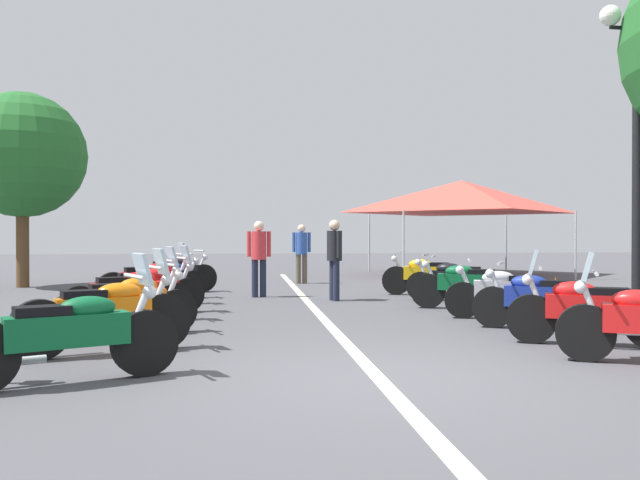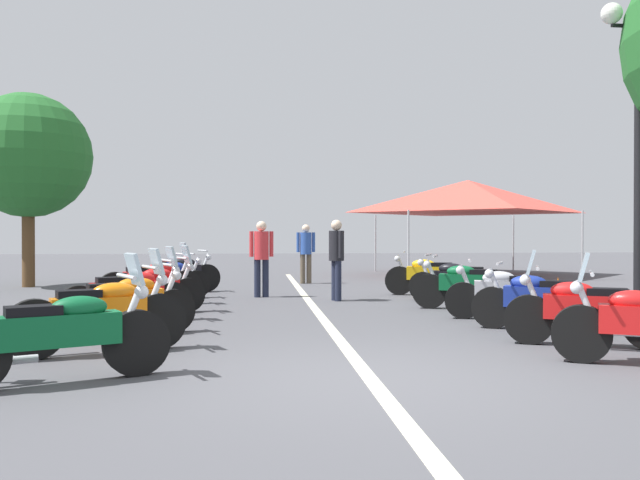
% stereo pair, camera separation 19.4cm
% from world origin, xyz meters
% --- Properties ---
extents(ground_plane, '(80.00, 80.00, 0.00)m').
position_xyz_m(ground_plane, '(0.00, 0.00, 0.00)').
color(ground_plane, '#4C4C51').
extents(lane_centre_stripe, '(21.51, 0.16, 0.01)m').
position_xyz_m(lane_centre_stripe, '(5.53, 0.00, 0.00)').
color(lane_centre_stripe, beige).
rests_on(lane_centre_stripe, ground_plane).
extents(motorcycle_left_row_0, '(1.07, 1.96, 1.22)m').
position_xyz_m(motorcycle_left_row_0, '(0.09, 2.90, 0.47)').
color(motorcycle_left_row_0, black).
rests_on(motorcycle_left_row_0, ground_plane).
extents(motorcycle_left_row_1, '(1.01, 1.95, 1.23)m').
position_xyz_m(motorcycle_left_row_1, '(1.62, 2.89, 0.48)').
color(motorcycle_left_row_1, black).
rests_on(motorcycle_left_row_1, ground_plane).
extents(motorcycle_left_row_2, '(1.00, 1.90, 0.99)m').
position_xyz_m(motorcycle_left_row_2, '(2.97, 2.89, 0.45)').
color(motorcycle_left_row_2, black).
rests_on(motorcycle_left_row_2, ground_plane).
extents(motorcycle_left_row_3, '(1.02, 1.96, 1.20)m').
position_xyz_m(motorcycle_left_row_3, '(4.31, 3.08, 0.46)').
color(motorcycle_left_row_3, black).
rests_on(motorcycle_left_row_3, ground_plane).
extents(motorcycle_left_row_4, '(0.96, 1.97, 1.20)m').
position_xyz_m(motorcycle_left_row_4, '(5.45, 2.96, 0.46)').
color(motorcycle_left_row_4, black).
rests_on(motorcycle_left_row_4, ground_plane).
extents(motorcycle_left_row_5, '(0.94, 1.95, 1.23)m').
position_xyz_m(motorcycle_left_row_5, '(6.83, 3.10, 0.48)').
color(motorcycle_left_row_5, black).
rests_on(motorcycle_left_row_5, ground_plane).
extents(motorcycle_left_row_6, '(0.78, 1.93, 0.98)m').
position_xyz_m(motorcycle_left_row_6, '(8.13, 3.03, 0.45)').
color(motorcycle_left_row_6, black).
rests_on(motorcycle_left_row_6, ground_plane).
extents(motorcycle_left_row_7, '(1.06, 1.99, 1.01)m').
position_xyz_m(motorcycle_left_row_7, '(9.56, 2.93, 0.47)').
color(motorcycle_left_row_7, black).
rests_on(motorcycle_left_row_7, ground_plane).
extents(motorcycle_right_row_1, '(1.01, 1.89, 1.20)m').
position_xyz_m(motorcycle_right_row_1, '(1.53, -2.96, 0.46)').
color(motorcycle_right_row_1, black).
rests_on(motorcycle_right_row_1, ground_plane).
extents(motorcycle_right_row_2, '(1.07, 1.83, 0.99)m').
position_xyz_m(motorcycle_right_row_2, '(2.89, -2.99, 0.45)').
color(motorcycle_right_row_2, black).
rests_on(motorcycle_right_row_2, ground_plane).
extents(motorcycle_right_row_3, '(0.93, 2.04, 0.98)m').
position_xyz_m(motorcycle_right_row_3, '(4.09, -3.00, 0.45)').
color(motorcycle_right_row_3, black).
rests_on(motorcycle_right_row_3, ground_plane).
extents(motorcycle_right_row_4, '(1.01, 2.06, 1.01)m').
position_xyz_m(motorcycle_right_row_4, '(5.54, -2.83, 0.46)').
color(motorcycle_right_row_4, black).
rests_on(motorcycle_right_row_4, ground_plane).
extents(motorcycle_right_row_5, '(1.09, 1.99, 0.98)m').
position_xyz_m(motorcycle_right_row_5, '(6.96, -3.07, 0.45)').
color(motorcycle_right_row_5, black).
rests_on(motorcycle_right_row_5, ground_plane).
extents(motorcycle_right_row_6, '(0.92, 2.03, 1.01)m').
position_xyz_m(motorcycle_right_row_6, '(8.33, -2.84, 0.46)').
color(motorcycle_right_row_6, black).
rests_on(motorcycle_right_row_6, ground_plane).
extents(street_lamp_twin_globe, '(0.32, 1.22, 4.92)m').
position_xyz_m(street_lamp_twin_globe, '(3.33, -4.76, 3.36)').
color(street_lamp_twin_globe, black).
rests_on(street_lamp_twin_globe, ground_plane).
extents(traffic_cone_1, '(0.36, 0.36, 0.61)m').
position_xyz_m(traffic_cone_1, '(5.22, -4.37, 0.29)').
color(traffic_cone_1, orange).
rests_on(traffic_cone_1, ground_plane).
extents(bystander_0, '(0.32, 0.53, 1.66)m').
position_xyz_m(bystander_0, '(12.19, -0.30, 0.97)').
color(bystander_0, brown).
rests_on(bystander_0, ground_plane).
extents(bystander_1, '(0.51, 0.32, 1.69)m').
position_xyz_m(bystander_1, '(7.39, -0.58, 0.99)').
color(bystander_1, '#1E2338').
rests_on(bystander_1, ground_plane).
extents(bystander_2, '(0.32, 0.53, 1.68)m').
position_xyz_m(bystander_2, '(8.32, 0.97, 0.98)').
color(bystander_2, '#1E2338').
rests_on(bystander_2, ground_plane).
extents(roadside_tree_0, '(3.26, 3.26, 5.08)m').
position_xyz_m(roadside_tree_0, '(11.70, 7.05, 3.44)').
color(roadside_tree_0, brown).
rests_on(roadside_tree_0, ground_plane).
extents(event_tent, '(5.90, 5.90, 3.20)m').
position_xyz_m(event_tent, '(15.27, -6.00, 2.65)').
color(event_tent, '#E54C3F').
rests_on(event_tent, ground_plane).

